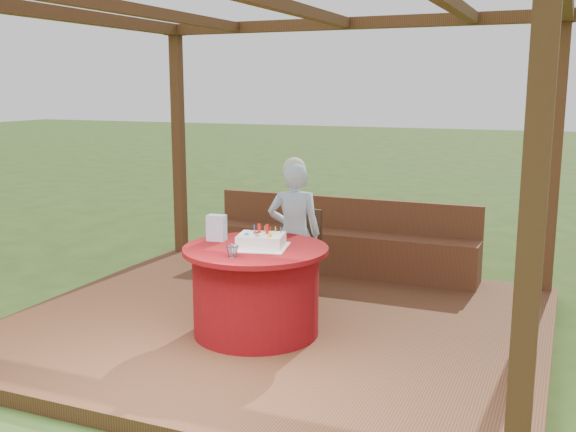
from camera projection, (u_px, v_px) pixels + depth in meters
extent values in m
plane|color=#2B4818|center=(277.00, 332.00, 5.92)|extent=(60.00, 60.00, 0.00)
cube|color=brown|center=(277.00, 326.00, 5.91)|extent=(4.50, 4.00, 0.12)
cube|color=brown|center=(531.00, 241.00, 3.13)|extent=(0.12, 0.12, 2.60)
cube|color=brown|center=(179.00, 146.00, 8.16)|extent=(0.12, 0.12, 2.60)
cube|color=brown|center=(555.00, 161.00, 6.54)|extent=(0.12, 0.12, 2.60)
cube|color=brown|center=(348.00, 23.00, 7.09)|extent=(4.50, 0.14, 0.12)
cube|color=brown|center=(65.00, 14.00, 6.21)|extent=(0.14, 4.00, 0.12)
cube|color=brown|center=(140.00, 11.00, 5.89)|extent=(0.10, 3.70, 0.10)
cube|color=brown|center=(276.00, 4.00, 5.39)|extent=(0.10, 3.70, 0.10)
cube|color=brown|center=(339.00, 251.00, 7.39)|extent=(3.00, 0.42, 0.45)
cube|color=brown|center=(345.00, 213.00, 7.48)|extent=(3.00, 0.06, 0.35)
cylinder|color=maroon|center=(256.00, 293.00, 5.52)|extent=(1.03, 1.03, 0.69)
cylinder|color=maroon|center=(256.00, 249.00, 5.45)|extent=(1.18, 1.18, 0.04)
cube|color=#3B2312|center=(295.00, 258.00, 6.43)|extent=(0.41, 0.41, 0.05)
cylinder|color=#3B2312|center=(272.00, 280.00, 6.39)|extent=(0.04, 0.04, 0.40)
cylinder|color=#3B2312|center=(303.00, 284.00, 6.26)|extent=(0.04, 0.04, 0.40)
cylinder|color=#3B2312|center=(287.00, 272.00, 6.67)|extent=(0.04, 0.04, 0.40)
cylinder|color=#3B2312|center=(316.00, 276.00, 6.54)|extent=(0.04, 0.04, 0.40)
cube|color=#3B2312|center=(302.00, 231.00, 6.54)|extent=(0.40, 0.05, 0.45)
imported|color=#ABE0FF|center=(294.00, 234.00, 6.22)|extent=(0.57, 0.47, 1.33)
sphere|color=white|center=(294.00, 169.00, 6.10)|extent=(0.21, 0.21, 0.21)
cube|color=white|center=(261.00, 247.00, 5.43)|extent=(0.49, 0.49, 0.01)
cube|color=white|center=(261.00, 241.00, 5.42)|extent=(0.41, 0.36, 0.10)
cylinder|color=red|center=(259.00, 228.00, 5.45)|extent=(0.03, 0.03, 0.08)
cylinder|color=red|center=(267.00, 229.00, 5.42)|extent=(0.03, 0.03, 0.08)
sphere|color=blue|center=(247.00, 233.00, 5.39)|extent=(0.04, 0.04, 0.04)
sphere|color=green|center=(257.00, 235.00, 5.34)|extent=(0.04, 0.04, 0.04)
sphere|color=orange|center=(270.00, 235.00, 5.32)|extent=(0.04, 0.04, 0.04)
sphere|color=red|center=(255.00, 232.00, 5.45)|extent=(0.04, 0.04, 0.04)
sphere|color=yellow|center=(271.00, 233.00, 5.40)|extent=(0.04, 0.04, 0.04)
cube|color=#F09BDD|center=(217.00, 228.00, 5.65)|extent=(0.16, 0.11, 0.22)
imported|color=white|center=(232.00, 251.00, 5.11)|extent=(0.11, 0.11, 0.09)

